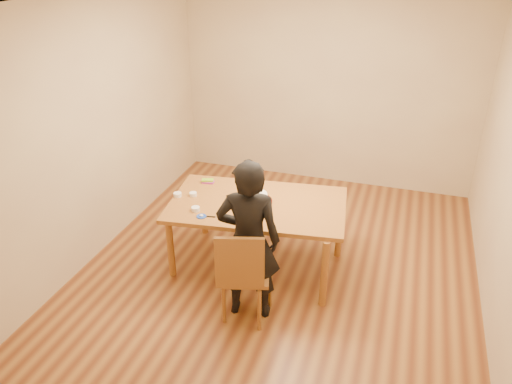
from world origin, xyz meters
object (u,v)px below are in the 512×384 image
(dining_chair, at_px, (247,274))
(cake_plate, at_px, (257,201))
(cake, at_px, (257,197))
(person, at_px, (249,241))
(dining_table, at_px, (258,205))

(dining_chair, bearing_deg, cake_plate, 85.68)
(cake_plate, xyz_separation_m, cake, (0.00, 0.00, 0.05))
(cake, distance_m, person, 0.76)
(cake, bearing_deg, cake_plate, 0.00)
(cake_plate, bearing_deg, dining_chair, -78.39)
(dining_table, relative_size, cake, 8.16)
(cake_plate, bearing_deg, person, -77.71)
(cake_plate, height_order, cake, cake)
(cake, height_order, person, person)
(dining_table, height_order, person, person)
(dining_chair, xyz_separation_m, cake_plate, (-0.16, 0.79, 0.31))
(dining_chair, distance_m, person, 0.33)
(cake_plate, height_order, person, person)
(dining_chair, xyz_separation_m, cake, (-0.16, 0.79, 0.36))
(cake_plate, relative_size, cake, 1.45)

